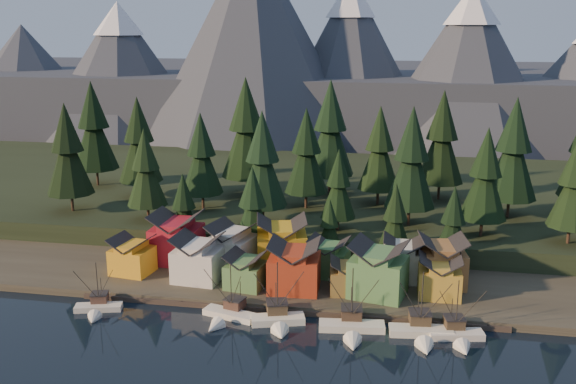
% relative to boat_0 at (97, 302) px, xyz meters
% --- Properties ---
extents(ground, '(500.00, 500.00, 0.00)m').
position_rel_boat_0_xyz_m(ground, '(34.62, -9.41, -1.97)').
color(ground, black).
rests_on(ground, ground).
extents(shore_strip, '(400.00, 50.00, 1.50)m').
position_rel_boat_0_xyz_m(shore_strip, '(34.62, 30.59, -1.22)').
color(shore_strip, '#332F25').
rests_on(shore_strip, ground).
extents(hillside, '(420.00, 100.00, 6.00)m').
position_rel_boat_0_xyz_m(hillside, '(34.62, 80.59, 1.03)').
color(hillside, black).
rests_on(hillside, ground).
extents(dock, '(80.00, 4.00, 1.00)m').
position_rel_boat_0_xyz_m(dock, '(34.62, 7.09, -1.47)').
color(dock, '#443931').
rests_on(dock, ground).
extents(mountain_ridge, '(560.00, 190.00, 90.00)m').
position_rel_boat_0_xyz_m(mountain_ridge, '(30.42, 204.18, 24.08)').
color(mountain_ridge, '#474F5C').
rests_on(mountain_ridge, ground).
extents(boat_0, '(9.24, 9.68, 10.35)m').
position_rel_boat_0_xyz_m(boat_0, '(0.00, 0.00, 0.00)').
color(boat_0, silver).
rests_on(boat_0, ground).
extents(boat_2, '(10.74, 11.21, 11.30)m').
position_rel_boat_0_xyz_m(boat_2, '(24.48, 1.32, 0.11)').
color(boat_2, white).
rests_on(boat_2, ground).
extents(boat_3, '(10.32, 10.98, 12.67)m').
position_rel_boat_0_xyz_m(boat_3, '(34.20, 0.70, 0.57)').
color(boat_3, white).
rests_on(boat_3, ground).
extents(boat_4, '(12.07, 12.92, 12.52)m').
position_rel_boat_0_xyz_m(boat_4, '(47.31, 0.15, 0.30)').
color(boat_4, silver).
rests_on(boat_4, ground).
extents(boat_5, '(11.43, 12.23, 12.60)m').
position_rel_boat_0_xyz_m(boat_5, '(59.20, 0.53, 0.39)').
color(boat_5, white).
rests_on(boat_5, ground).
extents(boat_6, '(9.90, 10.46, 11.45)m').
position_rel_boat_0_xyz_m(boat_6, '(65.17, 0.65, 0.24)').
color(boat_6, white).
rests_on(boat_6, ground).
extents(house_front_0, '(8.80, 8.44, 7.82)m').
position_rel_boat_0_xyz_m(house_front_0, '(0.12, 16.15, 3.64)').
color(house_front_0, gold).
rests_on(house_front_0, shore_strip).
extents(house_front_1, '(9.78, 9.44, 9.42)m').
position_rel_boat_0_xyz_m(house_front_1, '(14.78, 15.04, 4.48)').
color(house_front_1, silver).
rests_on(house_front_1, shore_strip).
extents(house_front_2, '(8.14, 8.19, 7.05)m').
position_rel_boat_0_xyz_m(house_front_2, '(25.13, 13.22, 3.23)').
color(house_front_2, '#4F7E44').
rests_on(house_front_2, shore_strip).
extents(house_front_3, '(10.10, 9.66, 9.85)m').
position_rel_boat_0_xyz_m(house_front_3, '(34.80, 13.71, 4.70)').
color(house_front_3, '#A53319').
rests_on(house_front_3, shore_strip).
extents(house_front_4, '(7.35, 7.79, 6.65)m').
position_rel_boat_0_xyz_m(house_front_4, '(45.03, 14.36, 3.02)').
color(house_front_4, olive).
rests_on(house_front_4, shore_strip).
extents(house_front_5, '(11.86, 11.16, 10.63)m').
position_rel_boat_0_xyz_m(house_front_5, '(51.00, 13.83, 5.11)').
color(house_front_5, '#4C8045').
rests_on(house_front_5, shore_strip).
extents(house_front_6, '(8.00, 7.57, 7.92)m').
position_rel_boat_0_xyz_m(house_front_6, '(62.57, 15.63, 3.68)').
color(house_front_6, gold).
rests_on(house_front_6, shore_strip).
extents(house_back_0, '(10.32, 9.93, 11.02)m').
position_rel_boat_0_xyz_m(house_back_0, '(6.99, 24.28, 5.31)').
color(house_back_0, maroon).
rests_on(house_back_0, shore_strip).
extents(house_back_1, '(10.76, 10.84, 9.90)m').
position_rel_boat_0_xyz_m(house_back_1, '(20.04, 22.28, 4.72)').
color(house_back_1, beige).
rests_on(house_back_1, shore_strip).
extents(house_back_2, '(12.16, 11.52, 10.95)m').
position_rel_boat_0_xyz_m(house_back_2, '(30.13, 25.04, 5.27)').
color(house_back_2, gold).
rests_on(house_back_2, shore_strip).
extents(house_back_3, '(8.76, 8.02, 8.03)m').
position_rel_boat_0_xyz_m(house_back_3, '(40.53, 22.22, 3.74)').
color(house_back_3, '#457C43').
rests_on(house_back_3, shore_strip).
extents(house_back_4, '(8.22, 7.90, 8.87)m').
position_rel_boat_0_xyz_m(house_back_4, '(55.65, 22.88, 4.18)').
color(house_back_4, silver).
rests_on(house_back_4, shore_strip).
extents(house_back_5, '(9.94, 10.03, 9.88)m').
position_rel_boat_0_xyz_m(house_back_5, '(63.22, 21.30, 4.71)').
color(house_back_5, olive).
rests_on(house_back_5, shore_strip).
extents(tree_hill_0, '(11.79, 11.79, 27.47)m').
position_rel_boat_0_xyz_m(tree_hill_0, '(-27.38, 42.59, 19.04)').
color(tree_hill_0, '#332319').
rests_on(tree_hill_0, hillside).
extents(tree_hill_1, '(11.81, 11.81, 27.51)m').
position_rel_boat_0_xyz_m(tree_hill_1, '(-15.38, 58.59, 19.06)').
color(tree_hill_1, '#332319').
rests_on(tree_hill_1, hillside).
extents(tree_hill_2, '(9.65, 9.65, 22.48)m').
position_rel_boat_0_xyz_m(tree_hill_2, '(-5.38, 38.59, 16.31)').
color(tree_hill_2, '#332319').
rests_on(tree_hill_2, hillside).
extents(tree_hill_3, '(10.66, 10.66, 24.83)m').
position_rel_boat_0_xyz_m(tree_hill_3, '(4.62, 50.59, 17.60)').
color(tree_hill_3, '#332319').
rests_on(tree_hill_3, hillside).
extents(tree_hill_4, '(13.95, 13.95, 32.50)m').
position_rel_boat_0_xyz_m(tree_hill_4, '(12.62, 65.59, 21.80)').
color(tree_hill_4, '#332319').
rests_on(tree_hill_4, hillside).
extents(tree_hill_5, '(11.61, 11.61, 27.04)m').
position_rel_boat_0_xyz_m(tree_hill_5, '(22.62, 40.59, 18.81)').
color(tree_hill_5, '#332319').
rests_on(tree_hill_5, hillside).
extents(tree_hill_6, '(11.14, 11.14, 25.96)m').
position_rel_boat_0_xyz_m(tree_hill_6, '(30.62, 55.59, 18.22)').
color(tree_hill_6, '#332319').
rests_on(tree_hill_6, hillside).
extents(tree_hill_7, '(8.18, 8.18, 19.06)m').
position_rel_boat_0_xyz_m(tree_hill_7, '(40.62, 38.59, 14.44)').
color(tree_hill_7, '#332319').
rests_on(tree_hill_7, hillside).
extents(tree_hill_8, '(11.17, 11.17, 26.03)m').
position_rel_boat_0_xyz_m(tree_hill_8, '(48.62, 62.59, 18.25)').
color(tree_hill_8, '#332319').
rests_on(tree_hill_8, hillside).
extents(tree_hill_9, '(12.10, 12.10, 28.18)m').
position_rel_boat_0_xyz_m(tree_hill_9, '(56.62, 45.59, 19.43)').
color(tree_hill_9, '#332319').
rests_on(tree_hill_9, hillside).
extents(tree_hill_10, '(12.65, 12.65, 29.48)m').
position_rel_boat_0_xyz_m(tree_hill_10, '(64.62, 70.59, 20.14)').
color(tree_hill_10, '#332319').
rests_on(tree_hill_10, hillside).
extents(tree_hill_11, '(10.54, 10.54, 24.55)m').
position_rel_boat_0_xyz_m(tree_hill_11, '(72.62, 40.59, 17.45)').
color(tree_hill_11, '#332319').
rests_on(tree_hill_11, hillside).
extents(tree_hill_12, '(12.67, 12.67, 29.51)m').
position_rel_boat_0_xyz_m(tree_hill_12, '(80.62, 56.59, 20.16)').
color(tree_hill_12, '#332319').
rests_on(tree_hill_12, hillside).
extents(tree_hill_13, '(10.00, 10.00, 23.31)m').
position_rel_boat_0_xyz_m(tree_hill_13, '(90.62, 38.59, 16.76)').
color(tree_hill_13, '#332319').
rests_on(tree_hill_13, hillside).
extents(tree_hill_15, '(13.58, 13.58, 31.64)m').
position_rel_boat_0_xyz_m(tree_hill_15, '(34.62, 72.59, 21.32)').
color(tree_hill_15, '#332319').
rests_on(tree_hill_15, hillside).
extents(tree_hill_16, '(13.10, 13.10, 30.52)m').
position_rel_boat_0_xyz_m(tree_hill_16, '(-33.38, 68.59, 20.71)').
color(tree_hill_16, '#332319').
rests_on(tree_hill_16, hillside).
extents(tree_shore_0, '(7.88, 7.88, 18.35)m').
position_rel_boat_0_xyz_m(tree_shore_0, '(6.62, 30.59, 9.55)').
color(tree_shore_0, '#332319').
rests_on(tree_shore_0, shore_strip).
extents(tree_shore_1, '(8.85, 8.85, 20.61)m').
position_rel_boat_0_xyz_m(tree_shore_1, '(22.62, 30.59, 10.79)').
color(tree_shore_1, '#332319').
rests_on(tree_shore_1, shore_strip).
extents(tree_shore_2, '(6.10, 6.10, 14.21)m').
position_rel_boat_0_xyz_m(tree_shore_2, '(39.62, 30.59, 7.28)').
color(tree_shore_2, '#332319').
rests_on(tree_shore_2, shore_strip).
extents(tree_shore_3, '(7.84, 7.84, 18.27)m').
position_rel_boat_0_xyz_m(tree_shore_3, '(53.62, 30.59, 9.51)').
color(tree_shore_3, '#332319').
rests_on(tree_shore_3, shore_strip).
extents(tree_shore_4, '(7.81, 7.81, 18.21)m').
position_rel_boat_0_xyz_m(tree_shore_4, '(65.62, 30.59, 9.47)').
color(tree_shore_4, '#332319').
rests_on(tree_shore_4, shore_strip).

